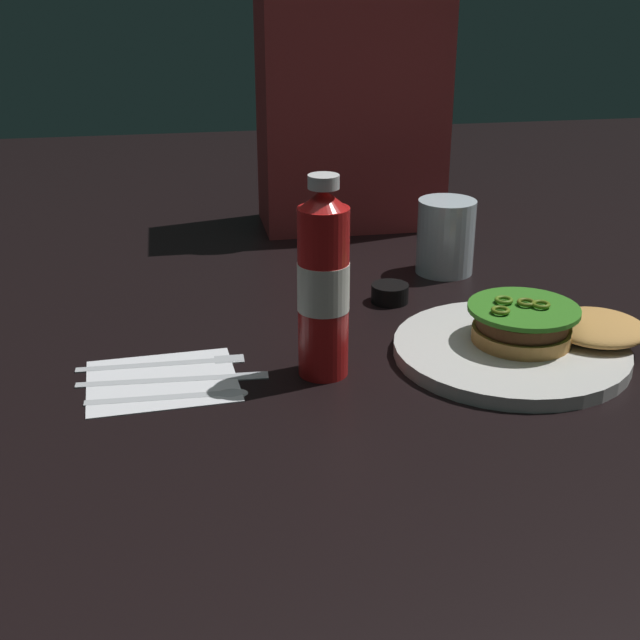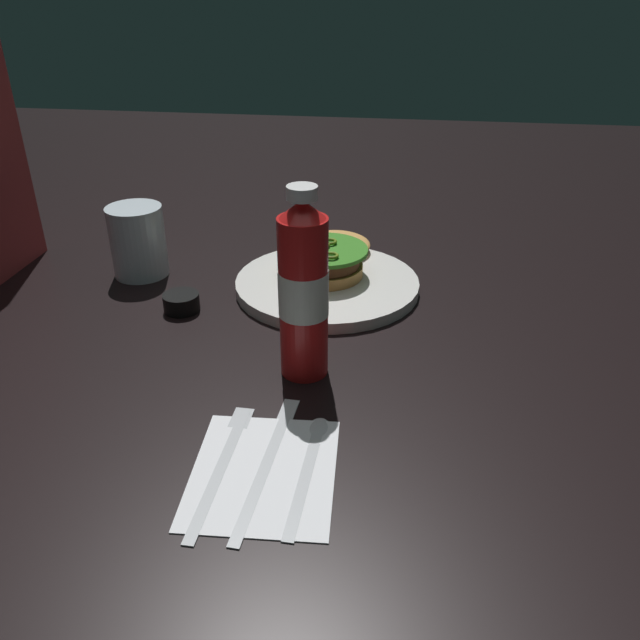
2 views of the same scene
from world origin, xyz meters
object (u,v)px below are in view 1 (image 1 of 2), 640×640
at_px(water_glass, 446,237).
at_px(fork_utensil, 176,361).
at_px(condiment_cup, 390,293).
at_px(spoon_utensil, 190,393).
at_px(burger_sandwich, 550,325).
at_px(butter_knife, 186,377).
at_px(dinner_plate, 510,350).
at_px(diner_person, 351,84).
at_px(napkin, 162,380).
at_px(ketchup_bottle, 323,284).

relative_size(water_glass, fork_utensil, 0.57).
height_order(condiment_cup, spoon_utensil, condiment_cup).
height_order(burger_sandwich, butter_knife, burger_sandwich).
relative_size(water_glass, spoon_utensil, 0.63).
relative_size(dinner_plate, fork_utensil, 1.43).
xyz_separation_m(dinner_plate, fork_utensil, (-0.41, 0.05, -0.00)).
bearing_deg(spoon_utensil, burger_sandwich, 5.32).
bearing_deg(dinner_plate, diner_person, 97.06).
bearing_deg(condiment_cup, dinner_plate, -63.71).
height_order(condiment_cup, fork_utensil, condiment_cup).
relative_size(napkin, spoon_utensil, 0.95).
bearing_deg(water_glass, condiment_cup, -136.78).
bearing_deg(fork_utensil, ketchup_bottle, -17.16).
xyz_separation_m(napkin, spoon_utensil, (0.03, -0.04, 0.00)).
relative_size(condiment_cup, fork_utensil, 0.26).
distance_m(dinner_plate, ketchup_bottle, 0.26).
relative_size(burger_sandwich, condiment_cup, 4.24).
bearing_deg(ketchup_bottle, diner_person, 75.19).
relative_size(dinner_plate, diner_person, 0.51).
height_order(spoon_utensil, fork_utensil, same).
relative_size(dinner_plate, condiment_cup, 5.39).
relative_size(butter_knife, fork_utensil, 1.11).
distance_m(butter_knife, diner_person, 0.72).
xyz_separation_m(burger_sandwich, water_glass, (-0.04, 0.31, 0.02)).
relative_size(burger_sandwich, water_glass, 1.97).
bearing_deg(dinner_plate, ketchup_bottle, -179.29).
distance_m(ketchup_bottle, condiment_cup, 0.27).
distance_m(water_glass, butter_knife, 0.52).
height_order(water_glass, butter_knife, water_glass).
bearing_deg(burger_sandwich, diner_person, 101.90).
bearing_deg(butter_knife, dinner_plate, -0.86).
xyz_separation_m(dinner_plate, butter_knife, (-0.40, 0.01, -0.00)).
distance_m(dinner_plate, water_glass, 0.32).
bearing_deg(fork_utensil, water_glass, 31.83).
distance_m(water_glass, fork_utensil, 0.50).
distance_m(napkin, fork_utensil, 0.05).
relative_size(dinner_plate, ketchup_bottle, 1.21).
bearing_deg(condiment_cup, water_glass, 43.22).
xyz_separation_m(ketchup_bottle, spoon_utensil, (-0.16, -0.03, -0.11)).
height_order(water_glass, napkin, water_glass).
height_order(burger_sandwich, spoon_utensil, burger_sandwich).
bearing_deg(spoon_utensil, napkin, 125.39).
bearing_deg(napkin, butter_knife, -3.08).
height_order(burger_sandwich, napkin, burger_sandwich).
height_order(burger_sandwich, water_glass, water_glass).
bearing_deg(diner_person, burger_sandwich, -78.10).
distance_m(burger_sandwich, fork_utensil, 0.46).
xyz_separation_m(napkin, diner_person, (0.35, 0.60, 0.25)).
height_order(dinner_plate, diner_person, diner_person).
bearing_deg(ketchup_bottle, napkin, 176.86).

